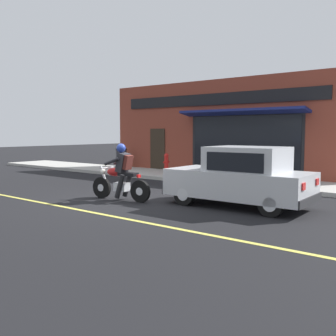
{
  "coord_description": "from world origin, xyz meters",
  "views": [
    {
      "loc": [
        -7.99,
        -7.67,
        1.95
      ],
      "look_at": [
        0.48,
        -0.93,
        0.95
      ],
      "focal_mm": 42.0,
      "sensor_mm": 36.0,
      "label": 1
    }
  ],
  "objects_px": {
    "fire_hydrant": "(166,164)",
    "trash_bin": "(121,158)",
    "car_hatchback": "(240,178)",
    "motorcycle_with_rider": "(121,177)"
  },
  "relations": [
    {
      "from": "car_hatchback",
      "to": "trash_bin",
      "type": "xyz_separation_m",
      "value": [
        4.81,
        9.22,
        -0.13
      ]
    },
    {
      "from": "motorcycle_with_rider",
      "to": "trash_bin",
      "type": "height_order",
      "value": "motorcycle_with_rider"
    },
    {
      "from": "fire_hydrant",
      "to": "trash_bin",
      "type": "distance_m",
      "value": 3.48
    },
    {
      "from": "trash_bin",
      "to": "fire_hydrant",
      "type": "bearing_deg",
      "value": -100.79
    },
    {
      "from": "motorcycle_with_rider",
      "to": "car_hatchback",
      "type": "xyz_separation_m",
      "value": [
        1.24,
        -3.13,
        0.09
      ]
    },
    {
      "from": "car_hatchback",
      "to": "fire_hydrant",
      "type": "distance_m",
      "value": 7.14
    },
    {
      "from": "trash_bin",
      "to": "motorcycle_with_rider",
      "type": "bearing_deg",
      "value": -134.82
    },
    {
      "from": "car_hatchback",
      "to": "trash_bin",
      "type": "height_order",
      "value": "car_hatchback"
    },
    {
      "from": "car_hatchback",
      "to": "fire_hydrant",
      "type": "xyz_separation_m",
      "value": [
        4.16,
        5.8,
        -0.19
      ]
    },
    {
      "from": "fire_hydrant",
      "to": "trash_bin",
      "type": "height_order",
      "value": "trash_bin"
    }
  ]
}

